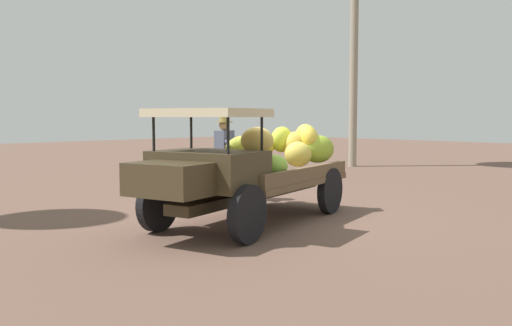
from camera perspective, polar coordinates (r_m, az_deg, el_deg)
name	(u,v)px	position (r m, az deg, el deg)	size (l,w,h in m)	color
ground_plane	(270,217)	(9.62, 1.46, -5.60)	(60.00, 60.00, 0.00)	brown
truck	(245,167)	(8.88, -1.14, -0.39)	(4.66, 2.63, 1.85)	#3E321F
farmer	(225,153)	(11.47, -3.23, 1.04)	(0.54, 0.50, 1.73)	beige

